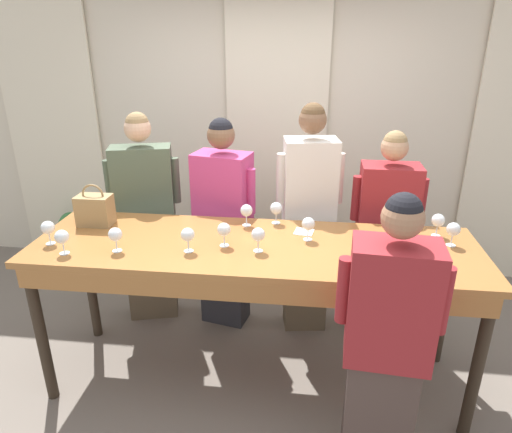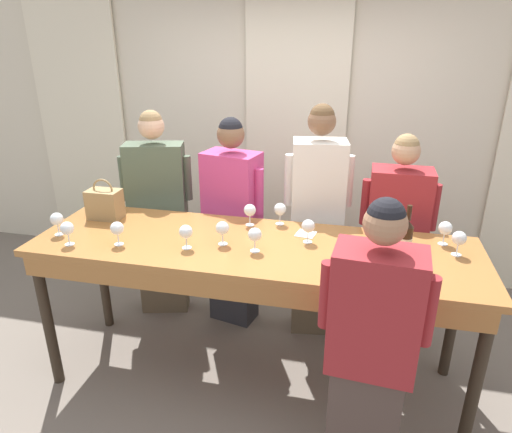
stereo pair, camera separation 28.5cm
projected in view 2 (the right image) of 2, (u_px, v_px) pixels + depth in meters
ground_plane at (253, 376)px, 3.22m from camera, size 18.00×18.00×0.00m
wall_back at (296, 130)px, 4.31m from camera, size 12.00×0.06×2.80m
curtain_panel_left at (83, 127)px, 4.73m from camera, size 0.93×0.03×2.69m
curtain_panel_center at (295, 137)px, 4.27m from camera, size 0.93×0.03×2.69m
tasting_bar at (252, 261)px, 2.84m from camera, size 2.77×0.83×1.04m
wine_bottle at (406, 239)px, 2.63m from camera, size 0.08×0.08×0.32m
handbag at (105, 204)px, 3.19m from camera, size 0.23×0.14×0.29m
wine_glass_front_left at (117, 229)px, 2.78m from camera, size 0.08×0.08×0.15m
wine_glass_front_mid at (255, 235)px, 2.70m from camera, size 0.08×0.08×0.15m
wine_glass_front_right at (250, 211)px, 3.07m from camera, size 0.08×0.08×0.15m
wine_glass_center_left at (280, 209)px, 3.08m from camera, size 0.08×0.08×0.15m
wine_glass_center_mid at (222, 228)px, 2.79m from camera, size 0.08×0.08×0.15m
wine_glass_center_right at (445, 228)px, 2.79m from camera, size 0.08×0.08×0.15m
wine_glass_back_left at (459, 239)px, 2.65m from camera, size 0.08×0.08×0.15m
wine_glass_back_mid at (57, 219)px, 2.92m from camera, size 0.08×0.08×0.15m
wine_glass_back_right at (186, 232)px, 2.74m from camera, size 0.08×0.08×0.15m
wine_glass_near_host at (308, 226)px, 2.81m from camera, size 0.08×0.08×0.15m
wine_glass_by_bottle at (67, 229)px, 2.78m from camera, size 0.08×0.08×0.15m
napkin at (306, 234)px, 2.97m from camera, size 0.14×0.14×0.00m
guest_olive_jacket at (159, 215)px, 3.70m from camera, size 0.57×0.32×1.72m
guest_pink_top at (233, 224)px, 3.58m from camera, size 0.53×0.35×1.69m
guest_cream_sweater at (316, 223)px, 3.42m from camera, size 0.50×0.31×1.81m
guest_striped_shirt at (394, 243)px, 3.34m from camera, size 0.53×0.27×1.63m
host_pouring at (370, 357)px, 2.16m from camera, size 0.52×0.28×1.63m
potted_plant at (97, 230)px, 4.87m from camera, size 0.25×0.25×0.57m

